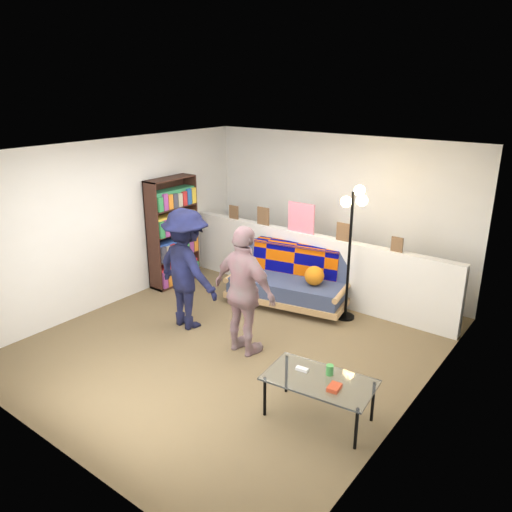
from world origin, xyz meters
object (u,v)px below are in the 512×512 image
at_px(bookshelf, 173,235).
at_px(person_right, 245,292).
at_px(futon_sofa, 291,281).
at_px(coffee_table, 320,382).
at_px(person_left, 187,269).
at_px(floor_lamp, 353,227).

distance_m(bookshelf, person_right, 2.54).
distance_m(futon_sofa, bookshelf, 2.07).
xyz_separation_m(coffee_table, person_left, (-2.42, 0.67, 0.40)).
height_order(coffee_table, floor_lamp, floor_lamp).
relative_size(futon_sofa, person_right, 1.18).
height_order(coffee_table, person_left, person_left).
bearing_deg(floor_lamp, futon_sofa, -174.41).
xyz_separation_m(floor_lamp, person_right, (-0.56, -1.61, -0.53)).
distance_m(person_left, person_right, 1.05).
bearing_deg(person_left, person_right, -178.11).
height_order(futon_sofa, floor_lamp, floor_lamp).
relative_size(bookshelf, coffee_table, 1.57).
bearing_deg(futon_sofa, coffee_table, -50.75).
relative_size(coffee_table, person_right, 0.69).
distance_m(futon_sofa, person_right, 1.62).
bearing_deg(futon_sofa, person_right, -77.49).
height_order(futon_sofa, person_left, person_left).
bearing_deg(coffee_table, floor_lamp, 110.38).
height_order(person_left, person_right, person_left).
height_order(bookshelf, floor_lamp, floor_lamp).
distance_m(futon_sofa, floor_lamp, 1.33).
distance_m(bookshelf, floor_lamp, 2.96).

